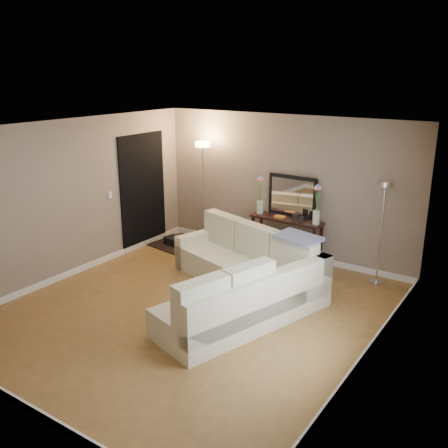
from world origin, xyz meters
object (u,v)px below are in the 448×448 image
Objects in this scene: sectional_sofa at (243,278)px; floor_lamp_unlit at (383,212)px; floor_lamp_lit at (203,173)px; console_table at (282,237)px.

floor_lamp_unlit is (1.50, 1.73, 0.85)m from sectional_sofa.
console_table is at bearing -0.33° from floor_lamp_lit.
floor_lamp_lit is 3.51m from floor_lamp_unlit.
console_table is 0.79× the size of floor_lamp_unlit.
floor_lamp_unlit is at bearing -0.59° from console_table.
floor_lamp_unlit reaches higher than console_table.
floor_lamp_lit is (-2.00, 1.76, 1.08)m from sectional_sofa.
floor_lamp_unlit is at bearing 49.03° from sectional_sofa.
console_table is (-0.25, 1.75, 0.11)m from sectional_sofa.
floor_lamp_lit is at bearing 179.67° from console_table.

